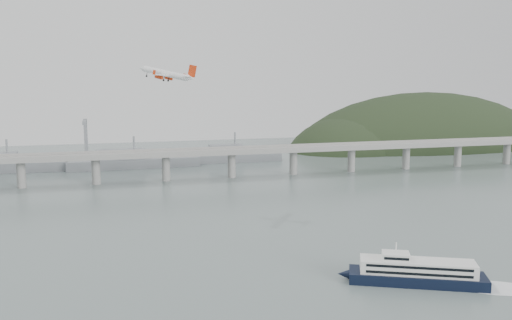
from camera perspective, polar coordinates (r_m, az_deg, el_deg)
name	(u,v)px	position (r m, az deg, el deg)	size (l,w,h in m)	color
ground	(291,267)	(225.35, 3.74, -11.18)	(900.00, 900.00, 0.00)	slate
bridge	(204,156)	(410.25, -5.47, 0.44)	(800.00, 22.00, 23.90)	gray
headland	(434,162)	(646.43, 18.27, -0.22)	(365.00, 155.00, 156.00)	black
distant_fleet	(0,166)	(478.41, -25.37, -0.56)	(453.00, 60.90, 40.00)	slate
ferry	(417,273)	(215.57, 16.60, -11.29)	(77.28, 41.10, 15.57)	black
airliner	(167,74)	(304.13, -9.36, 8.93)	(31.54, 29.65, 9.73)	white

